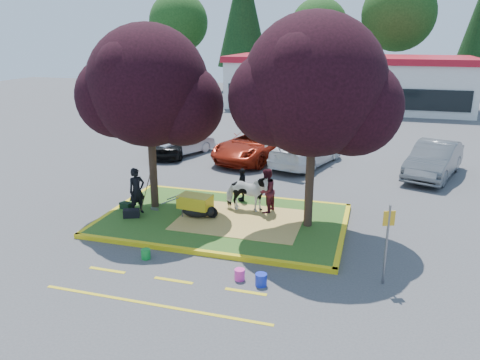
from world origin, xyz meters
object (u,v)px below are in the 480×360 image
(car_black, at_px, (170,141))
(cow, at_px, (247,193))
(handler, at_px, (137,191))
(car_silver, at_px, (184,143))
(wheelbarrow, at_px, (196,202))
(sign_post, at_px, (387,237))
(bucket_blue, at_px, (261,280))
(bucket_pink, at_px, (240,274))
(bucket_green, at_px, (146,254))
(calf, at_px, (196,211))

(car_black, bearing_deg, cow, -63.18)
(handler, relative_size, car_silver, 0.45)
(car_silver, bearing_deg, wheelbarrow, 139.08)
(sign_post, height_order, bucket_blue, sign_post)
(cow, bearing_deg, bucket_pink, -168.32)
(sign_post, bearing_deg, car_black, 112.04)
(cow, height_order, bucket_green, cow)
(bucket_green, bearing_deg, sign_post, 4.22)
(sign_post, xyz_separation_m, bucket_green, (-6.62, -0.49, -1.18))
(sign_post, bearing_deg, bucket_blue, 175.14)
(cow, height_order, bucket_blue, cow)
(handler, distance_m, car_black, 9.06)
(cow, height_order, calf, cow)
(car_black, bearing_deg, handler, -86.64)
(car_black, bearing_deg, bucket_pink, -71.92)
(calf, bearing_deg, bucket_green, -72.00)
(bucket_green, distance_m, bucket_blue, 3.62)
(handler, bearing_deg, bucket_blue, -87.87)
(handler, bearing_deg, calf, -49.16)
(calf, distance_m, bucket_green, 3.13)
(calf, distance_m, bucket_blue, 4.85)
(cow, xyz_separation_m, calf, (-1.54, -1.02, -0.45))
(calf, xyz_separation_m, bucket_blue, (3.23, -3.62, -0.22))
(wheelbarrow, bearing_deg, bucket_blue, -42.27)
(wheelbarrow, distance_m, bucket_blue, 4.95)
(wheelbarrow, distance_m, car_silver, 9.41)
(wheelbarrow, relative_size, car_silver, 0.55)
(wheelbarrow, distance_m, bucket_pink, 4.46)
(bucket_pink, bearing_deg, car_silver, 119.17)
(cow, distance_m, bucket_pink, 4.68)
(calf, xyz_separation_m, bucket_green, (-0.35, -3.10, -0.24))
(bucket_pink, bearing_deg, car_black, 121.97)
(cow, bearing_deg, bucket_blue, -161.65)
(calf, bearing_deg, handler, -148.98)
(bucket_pink, relative_size, car_silver, 0.08)
(cow, distance_m, bucket_green, 4.59)
(sign_post, bearing_deg, bucket_pink, 170.33)
(calf, relative_size, bucket_green, 3.66)
(car_silver, bearing_deg, car_black, 34.75)
(cow, bearing_deg, calf, 121.82)
(handler, bearing_deg, car_black, 51.58)
(handler, height_order, bucket_green, handler)
(sign_post, distance_m, car_silver, 15.26)
(car_silver, bearing_deg, bucket_green, 131.35)
(handler, height_order, car_black, handler)
(car_black, height_order, car_silver, car_black)
(car_black, bearing_deg, sign_post, -58.72)
(handler, relative_size, bucket_pink, 5.48)
(cow, xyz_separation_m, car_silver, (-5.65, 7.53, -0.23))
(bucket_green, bearing_deg, handler, 121.85)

